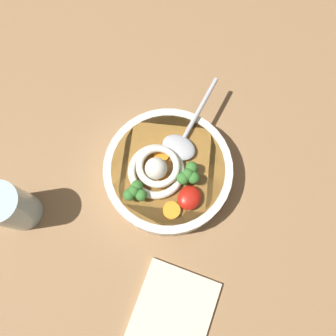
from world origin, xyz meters
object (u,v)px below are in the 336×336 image
object	(u,v)px
folded_napkin	(173,311)
soup_bowl	(168,172)
soup_spoon	(182,141)
noodle_pile	(156,169)
drinking_glass	(11,207)

from	to	relation	value
folded_napkin	soup_bowl	bearing A→B (deg)	30.73
soup_bowl	soup_spoon	size ratio (longest dim) A/B	1.31
folded_napkin	noodle_pile	bearing A→B (deg)	35.94
soup_spoon	folded_napkin	bearing A→B (deg)	-155.39
soup_bowl	soup_spoon	world-z (taller)	soup_spoon
soup_bowl	folded_napkin	xyz separation A→B (cm)	(-20.31, -12.07, -2.23)
soup_spoon	drinking_glass	distance (cm)	30.86
drinking_glass	soup_bowl	bearing A→B (deg)	-46.62
folded_napkin	soup_spoon	bearing A→B (deg)	25.33
drinking_glass	folded_napkin	world-z (taller)	drinking_glass
noodle_pile	soup_spoon	distance (cm)	6.97
soup_spoon	folded_napkin	size ratio (longest dim) A/B	1.24
drinking_glass	folded_napkin	distance (cm)	32.14
soup_bowl	noodle_pile	world-z (taller)	noodle_pile
soup_spoon	folded_napkin	xyz separation A→B (cm)	(-25.64, -12.14, -5.50)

